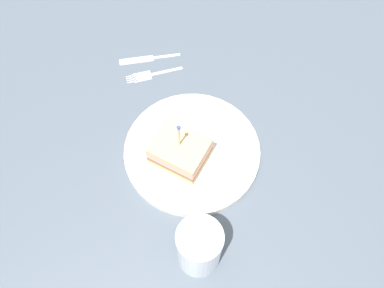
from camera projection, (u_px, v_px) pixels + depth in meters
ground_plane at (192, 156)px, 73.50cm from camera, size 114.55×114.55×2.00cm
plate at (192, 151)px, 72.01cm from camera, size 24.18×24.18×1.40cm
sandwich_half_center at (180, 151)px, 68.58cm from camera, size 11.51×11.44×10.45cm
drink_glass at (199, 249)px, 59.64cm from camera, size 6.68×6.68×10.99cm
fork at (148, 75)px, 80.86cm from camera, size 2.38×11.56×0.35cm
knife at (146, 59)px, 82.90cm from camera, size 2.94×12.58×0.35cm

